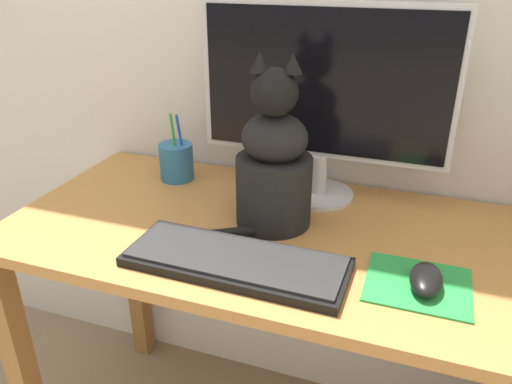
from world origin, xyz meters
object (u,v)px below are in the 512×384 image
Objects in this scene: pen_cup at (176,161)px; computer_mouse_right at (426,279)px; monitor at (324,93)px; keyboard at (236,261)px; cat at (274,165)px.

computer_mouse_right is at bearing -24.18° from pen_cup.
keyboard is at bearing -102.38° from monitor.
cat is (-0.32, 0.14, 0.12)m from computer_mouse_right.
computer_mouse_right reaches higher than keyboard.
keyboard is (-0.08, -0.35, -0.24)m from monitor.
monitor reaches higher than cat.
keyboard is at bearing -48.16° from pen_cup.
pen_cup is (-0.29, 0.33, 0.04)m from keyboard.
monitor is 1.35× the size of keyboard.
monitor is 1.55× the size of cat.
cat is 2.05× the size of pen_cup.
keyboard is 0.34m from computer_mouse_right.
pen_cup is at bearing 144.54° from cat.
monitor is 3.19× the size of pen_cup.
monitor reaches higher than pen_cup.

